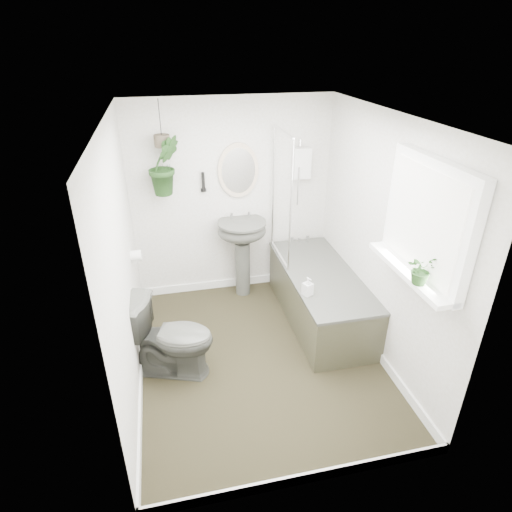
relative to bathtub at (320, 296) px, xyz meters
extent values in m
cube|color=#2D271B|center=(-0.80, -0.50, -0.30)|extent=(2.30, 2.80, 0.02)
cube|color=white|center=(-0.80, -0.50, 2.02)|extent=(2.30, 2.80, 0.02)
cube|color=white|center=(-0.80, 0.91, 0.86)|extent=(2.30, 0.02, 2.30)
cube|color=white|center=(-0.80, -1.91, 0.86)|extent=(2.30, 0.02, 2.30)
cube|color=white|center=(-1.96, -0.50, 0.86)|extent=(0.02, 2.80, 2.30)
cube|color=white|center=(0.36, -0.50, 0.86)|extent=(0.02, 2.80, 2.30)
cube|color=white|center=(-0.80, -0.50, -0.24)|extent=(2.30, 2.80, 0.10)
cube|color=white|center=(0.00, 0.84, 1.26)|extent=(0.20, 0.10, 0.35)
ellipsoid|color=beige|center=(-0.73, 0.87, 1.21)|extent=(0.46, 0.03, 0.62)
cylinder|color=black|center=(-1.13, 0.86, 1.11)|extent=(0.04, 0.04, 0.22)
cylinder|color=white|center=(-1.90, 0.20, 0.61)|extent=(0.11, 0.11, 0.11)
cube|color=white|center=(0.29, -1.20, 1.36)|extent=(0.08, 1.00, 0.90)
cube|color=white|center=(0.22, -1.20, 0.94)|extent=(0.18, 1.00, 0.04)
cube|color=white|center=(0.24, -1.20, 1.36)|extent=(0.01, 0.86, 0.76)
imported|color=#464841|center=(-1.63, -0.51, 0.10)|extent=(0.87, 0.67, 0.79)
imported|color=black|center=(0.17, -1.40, 1.07)|extent=(0.25, 0.23, 0.22)
imported|color=black|center=(-1.53, 0.75, 1.35)|extent=(0.40, 0.36, 0.63)
imported|color=#2D2927|center=(-0.29, -0.38, 0.38)|extent=(0.11, 0.11, 0.19)
cylinder|color=#4C4233|center=(-1.53, 0.75, 1.60)|extent=(0.16, 0.16, 0.12)
camera|label=1|loc=(-1.56, -3.73, 2.55)|focal=30.00mm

